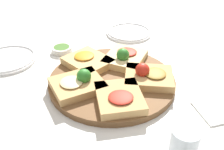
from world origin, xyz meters
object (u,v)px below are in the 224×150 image
Objects in this scene: serving_board at (112,81)px; plate_left at (8,59)px; plate_right at (129,32)px; dipping_bowl at (62,49)px; water_glass at (184,146)px; napkin_stack at (219,109)px.

plate_left is at bearing 121.92° from serving_board.
dipping_bowl reaches higher than plate_right.
dipping_bowl reaches higher than plate_left.
plate_right is at bearing 59.23° from water_glass.
serving_board is at bearing -85.07° from dipping_bowl.
water_glass is 0.75× the size of napkin_stack.
dipping_bowl reaches higher than napkin_stack.
water_glass is 1.18× the size of dipping_bowl.
plate_right is at bearing 76.37° from napkin_stack.
serving_board is 0.41m from plate_right.
napkin_stack is (0.17, -0.31, -0.01)m from serving_board.
serving_board is 0.31m from dipping_bowl.
plate_right is 0.60m from napkin_stack.
serving_board is at bearing -138.82° from plate_right.
serving_board is 0.44m from plate_left.
dipping_bowl is at bearing 94.93° from serving_board.
plate_left is 0.55m from plate_right.
serving_board is 5.16× the size of dipping_bowl.
water_glass is at bearing -93.13° from dipping_bowl.
dipping_bowl reaches higher than serving_board.
plate_left is at bearing 169.50° from plate_right.
dipping_bowl is at bearing 173.90° from plate_right.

